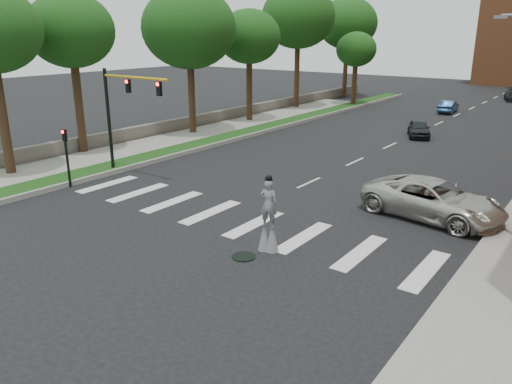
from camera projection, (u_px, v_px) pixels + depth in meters
name	position (u px, v px, depth m)	size (l,w,h in m)	color
ground_plane	(218.00, 224.00, 22.28)	(160.00, 160.00, 0.00)	black
grass_median	(265.00, 128.00, 44.06)	(2.00, 60.00, 0.25)	#143B11
median_curb	(275.00, 129.00, 43.47)	(0.20, 60.00, 0.28)	gray
sidewalk_left	(158.00, 143.00, 38.09)	(4.00, 60.00, 0.18)	gray
stone_wall	(231.00, 114.00, 48.56)	(0.50, 56.00, 1.10)	#5F5952
manhole	(244.00, 257.00, 19.05)	(0.90, 0.90, 0.04)	black
traffic_signal	(121.00, 105.00, 28.81)	(5.30, 0.23, 6.20)	black
secondary_signal	(66.00, 153.00, 27.09)	(0.25, 0.21, 3.23)	black
stilt_performer	(268.00, 220.00, 19.27)	(0.83, 0.62, 3.10)	#332114
suv_crossing	(433.00, 200.00, 22.82)	(2.95, 6.39, 1.78)	beige
car_near	(419.00, 128.00, 40.68)	(1.61, 4.01, 1.37)	black
car_mid	(448.00, 107.00, 52.72)	(1.38, 3.96, 1.31)	navy
tree_1	(71.00, 31.00, 32.71)	(5.72, 5.72, 10.72)	#332114
tree_2	(189.00, 28.00, 39.37)	(7.51, 7.51, 11.68)	#332114
tree_3	(249.00, 37.00, 45.43)	(5.76, 5.76, 10.23)	#332114
tree_4	(298.00, 17.00, 53.08)	(7.86, 7.86, 13.08)	#332114
tree_5	(348.00, 24.00, 62.59)	(7.44, 7.44, 12.35)	#332114
tree_6	(356.00, 50.00, 55.97)	(4.52, 4.52, 8.24)	#332114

